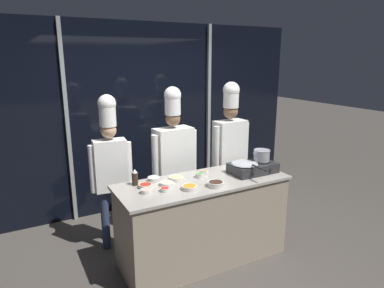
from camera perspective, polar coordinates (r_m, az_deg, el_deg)
The scene contains 20 objects.
ground_plane at distance 4.10m, azimuth 1.76°, elevation -18.41°, with size 24.00×24.00×0.00m, color #47423D.
window_wall_back at distance 5.09m, azimuth -8.00°, elevation 4.37°, with size 5.10×0.09×2.70m.
demo_counter at distance 3.87m, azimuth 1.82°, elevation -12.59°, with size 1.88×0.71×0.93m.
portable_stove at distance 3.98m, azimuth 10.10°, elevation -3.89°, with size 0.53×0.33×0.12m.
frying_pan at distance 3.88m, azimuth 8.80°, elevation -3.07°, with size 0.30×0.52×0.04m.
stock_pot at distance 4.01m, azimuth 11.53°, elevation -1.82°, with size 0.21×0.19×0.13m.
squeeze_bottle_soy at distance 3.58m, azimuth -9.50°, elevation -5.54°, with size 0.06×0.06×0.17m.
prep_bowl_ginger at distance 3.70m, azimuth -2.65°, elevation -5.69°, with size 0.16×0.16×0.04m.
prep_bowl_bell_pepper at distance 3.41m, azimuth -4.56°, elevation -7.52°, with size 0.10×0.10×0.04m.
prep_bowl_bean_sprouts at distance 3.65m, azimuth -6.38°, elevation -5.85°, with size 0.13×0.13×0.06m.
prep_bowl_carrots at distance 3.44m, azimuth -0.42°, elevation -7.20°, with size 0.16×0.16×0.04m.
prep_bowl_mushrooms at distance 3.86m, azimuth 2.08°, elevation -4.72°, with size 0.10×0.10×0.05m.
prep_bowl_chili_flakes at distance 3.52m, azimuth -7.77°, elevation -6.86°, with size 0.14×0.14×0.04m.
prep_bowl_shrimp at distance 3.38m, azimuth -7.68°, elevation -7.74°, with size 0.11×0.11×0.04m.
prep_bowl_soy_glaze at distance 3.52m, azimuth 3.97°, elevation -6.60°, with size 0.17×0.17×0.05m.
prep_bowl_chicken at distance 3.56m, azimuth -4.23°, elevation -6.54°, with size 0.15×0.15×0.04m.
prep_bowl_scallions at distance 3.77m, azimuth 1.29°, elevation -5.20°, with size 0.10×0.10×0.05m.
chef_head at distance 3.98m, azimuth -13.45°, elevation -2.84°, with size 0.48×0.22×1.83m.
chef_sous at distance 4.24m, azimuth -3.11°, elevation -1.65°, with size 0.62×0.28×1.88m.
chef_line at distance 4.50m, azimuth 6.33°, elevation 0.04°, with size 0.55×0.25×1.92m.
Camera 1 is at (-1.75, -2.97, 2.22)m, focal length 32.00 mm.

